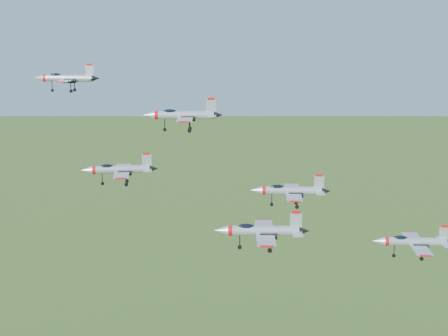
{
  "coord_description": "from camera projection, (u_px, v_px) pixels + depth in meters",
  "views": [
    {
      "loc": [
        4.1,
        -100.05,
        145.84
      ],
      "look_at": [
        4.42,
        -2.0,
        122.98
      ],
      "focal_mm": 50.0,
      "sensor_mm": 36.0,
      "label": 1
    }
  ],
  "objects": [
    {
      "name": "jet_lead",
      "position": [
        66.0,
        78.0,
        115.76
      ],
      "size": [
        12.56,
        10.39,
        3.36
      ],
      "rotation": [
        0.0,
        0.0,
        -0.07
      ],
      "color": "#B1B7BE"
    },
    {
      "name": "jet_left_high",
      "position": [
        182.0,
        115.0,
        102.24
      ],
      "size": [
        13.2,
        10.84,
        3.54
      ],
      "rotation": [
        0.0,
        0.0,
        0.01
      ],
      "color": "#B1B7BE"
    },
    {
      "name": "jet_right_high",
      "position": [
        119.0,
        169.0,
        84.38
      ],
      "size": [
        10.46,
        8.69,
        2.8
      ],
      "rotation": [
        0.0,
        0.0,
        0.1
      ],
      "color": "#B1B7BE"
    },
    {
      "name": "jet_left_low",
      "position": [
        289.0,
        190.0,
        108.56
      ],
      "size": [
        14.04,
        11.59,
        3.76
      ],
      "rotation": [
        0.0,
        0.0,
        -0.05
      ],
      "color": "#B1B7BE"
    },
    {
      "name": "jet_right_low",
      "position": [
        261.0,
        230.0,
        88.58
      ],
      "size": [
        13.7,
        11.26,
        3.67
      ],
      "rotation": [
        0.0,
        0.0,
        -0.02
      ],
      "color": "#B1B7BE"
    },
    {
      "name": "jet_trail",
      "position": [
        413.0,
        241.0,
        104.57
      ],
      "size": [
        13.92,
        11.5,
        3.72
      ],
      "rotation": [
        0.0,
        0.0,
        -0.06
      ],
      "color": "#B1B7BE"
    }
  ]
}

